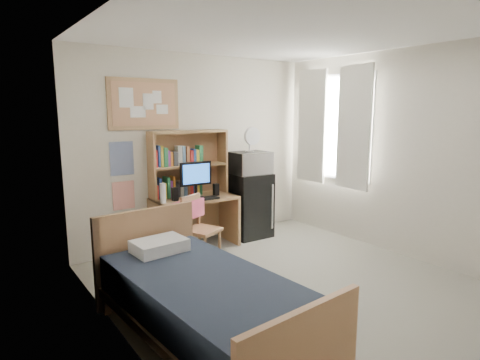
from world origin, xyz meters
TOP-DOWN VIEW (x-y plane):
  - floor at (0.00, 0.00)m, footprint 3.60×4.20m
  - ceiling at (0.00, 0.00)m, footprint 3.60×4.20m
  - wall_back at (0.00, 2.10)m, footprint 3.60×0.04m
  - wall_left at (-1.80, 0.00)m, footprint 0.04×4.20m
  - wall_right at (1.80, 0.00)m, footprint 0.04×4.20m
  - window_unit at (1.75, 1.20)m, footprint 0.10×1.40m
  - curtain_left at (1.72, 0.80)m, footprint 0.04×0.55m
  - curtain_right at (1.72, 1.60)m, footprint 0.04×0.55m
  - bulletin_board at (-0.78, 2.08)m, footprint 0.94×0.03m
  - poster_wave at (-1.10, 2.09)m, footprint 0.30×0.01m
  - poster_japan at (-1.10, 2.09)m, footprint 0.28×0.01m
  - desk at (-0.24, 1.80)m, footprint 1.15×0.62m
  - desk_chair at (-0.43, 1.28)m, footprint 0.54×0.54m
  - mini_fridge at (0.66, 1.80)m, footprint 0.57×0.57m
  - bed at (-1.28, -0.23)m, footprint 1.13×2.06m
  - hutch at (-0.24, 1.95)m, footprint 1.09×0.33m
  - monitor at (-0.25, 1.74)m, footprint 0.44×0.06m
  - keyboard at (-0.25, 1.60)m, footprint 0.48×0.18m
  - speaker_left at (-0.55, 1.76)m, footprint 0.07×0.07m
  - speaker_right at (0.05, 1.72)m, footprint 0.07×0.07m
  - water_bottle at (-0.73, 1.72)m, footprint 0.08×0.08m
  - hoodie at (-0.51, 1.46)m, footprint 0.49×0.32m
  - microwave at (0.66, 1.78)m, footprint 0.56×0.43m
  - desk_fan at (0.66, 1.78)m, footprint 0.26×0.26m
  - pillow at (-1.33, 0.52)m, footprint 0.49×0.36m

SIDE VIEW (x-z plane):
  - floor at x=0.00m, z-range -0.02..0.00m
  - bed at x=-1.28m, z-range 0.00..0.55m
  - desk at x=-0.24m, z-range 0.00..0.70m
  - desk_chair at x=-0.43m, z-range 0.00..0.83m
  - mini_fridge at x=0.66m, z-range 0.00..0.94m
  - pillow at x=-1.33m, z-range 0.55..0.66m
  - hoodie at x=-0.51m, z-range 0.53..0.75m
  - keyboard at x=-0.25m, z-range 0.70..0.72m
  - poster_japan at x=-1.10m, z-range 0.60..0.96m
  - speaker_right at x=0.05m, z-range 0.70..0.86m
  - speaker_left at x=-0.55m, z-range 0.70..0.87m
  - water_bottle at x=-0.73m, z-range 0.70..0.95m
  - monitor at x=-0.25m, z-range 0.70..1.17m
  - microwave at x=0.66m, z-range 0.94..1.25m
  - hutch at x=-0.24m, z-range 0.70..1.58m
  - poster_wave at x=-1.10m, z-range 1.04..1.46m
  - wall_back at x=0.00m, z-range 0.00..2.60m
  - wall_left at x=-1.80m, z-range 0.00..2.60m
  - wall_right at x=1.80m, z-range 0.00..2.60m
  - desk_fan at x=0.66m, z-range 1.25..1.57m
  - window_unit at x=1.75m, z-range 0.75..2.45m
  - curtain_left at x=1.72m, z-range 0.75..2.45m
  - curtain_right at x=1.72m, z-range 0.75..2.45m
  - bulletin_board at x=-0.78m, z-range 1.60..2.24m
  - ceiling at x=0.00m, z-range 2.59..2.61m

